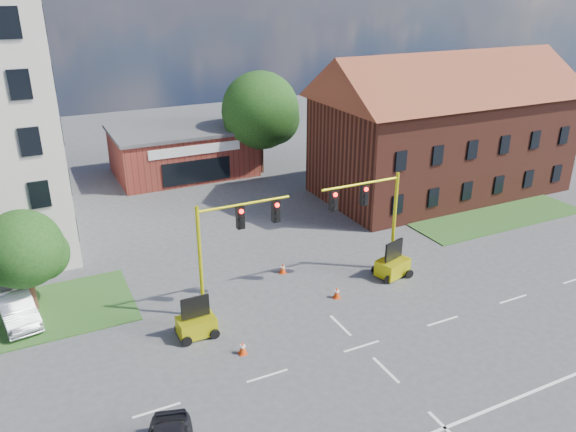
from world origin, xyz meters
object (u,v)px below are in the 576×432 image
object	(u,v)px
signal_mast_west	(230,242)
signal_mast_east	(372,214)
trailer_east	(393,265)
pickup_white	(394,198)
trailer_west	(196,324)

from	to	relation	value
signal_mast_west	signal_mast_east	distance (m)	8.71
signal_mast_west	trailer_east	xyz separation A→B (m)	(9.89, -0.79, -3.24)
pickup_white	trailer_west	bearing A→B (deg)	112.37
trailer_west	pickup_white	size ratio (longest dim) A/B	0.39
signal_mast_west	trailer_east	distance (m)	10.43
trailer_west	trailer_east	xyz separation A→B (m)	(12.40, 0.81, 0.03)
trailer_east	signal_mast_east	bearing A→B (deg)	130.12
trailer_west	trailer_east	distance (m)	12.43
signal_mast_east	trailer_west	size ratio (longest dim) A/B	2.97
signal_mast_west	pickup_white	distance (m)	18.86
signal_mast_east	trailer_west	xyz separation A→B (m)	(-11.22, -1.59, -3.27)
signal_mast_west	pickup_white	xyz separation A→B (m)	(16.62, 8.34, -3.17)
signal_mast_west	pickup_white	world-z (taller)	signal_mast_west
signal_mast_west	trailer_west	size ratio (longest dim) A/B	2.97
trailer_west	pickup_white	xyz separation A→B (m)	(19.13, 9.93, 0.10)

